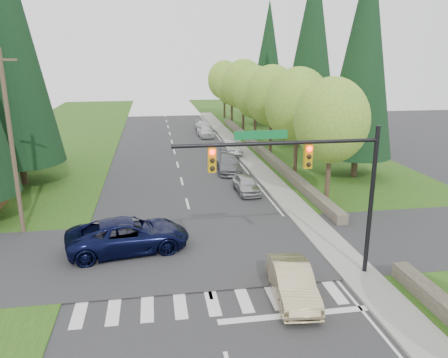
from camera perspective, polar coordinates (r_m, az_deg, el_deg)
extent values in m
plane|color=#28282B|center=(15.73, 0.19, -21.87)|extent=(120.00, 120.00, 0.00)
cube|color=#1E4D14|center=(36.87, 15.16, 0.25)|extent=(14.00, 110.00, 0.06)
cube|color=#1E4D14|center=(35.39, -26.92, -1.61)|extent=(14.00, 110.00, 0.06)
cube|color=#28282B|center=(22.53, -3.21, -9.44)|extent=(120.00, 8.00, 0.10)
cube|color=gray|center=(36.68, 5.16, 0.73)|extent=(1.80, 80.00, 0.13)
cube|color=gray|center=(36.48, 3.87, 0.67)|extent=(0.20, 80.00, 0.13)
cube|color=#4C4438|center=(44.56, 4.75, 3.83)|extent=(0.70, 40.00, 0.70)
cylinder|color=black|center=(20.13, 18.64, -2.99)|extent=(0.20, 0.20, 6.80)
cylinder|color=black|center=(17.81, 7.07, 4.67)|extent=(8.60, 0.16, 0.16)
cube|color=#0C662D|center=(17.61, 4.86, 5.77)|extent=(2.20, 0.04, 0.35)
cube|color=#BF8C0C|center=(18.34, 10.91, 2.91)|extent=(0.32, 0.24, 1.00)
sphere|color=#FF0C05|center=(18.13, 11.12, 3.89)|extent=(0.22, 0.22, 0.22)
cube|color=#BF8C0C|center=(17.38, -1.59, 2.49)|extent=(0.32, 0.24, 1.00)
sphere|color=#FF0C05|center=(17.17, -1.53, 3.51)|extent=(0.22, 0.22, 0.22)
cylinder|color=#473828|center=(25.79, -25.97, 3.95)|extent=(0.24, 0.24, 10.00)
cube|color=#473828|center=(25.37, -27.20, 13.70)|extent=(1.60, 0.10, 0.12)
cylinder|color=#38281C|center=(29.48, 13.47, 1.22)|extent=(0.32, 0.32, 4.76)
ellipsoid|color=#5D7D22|center=(28.85, 13.88, 7.44)|extent=(4.80, 4.80, 5.52)
cylinder|color=#38281C|center=(35.87, 9.38, 4.17)|extent=(0.32, 0.32, 4.93)
ellipsoid|color=#5D7D22|center=(35.35, 9.63, 9.48)|extent=(5.20, 5.20, 5.98)
cylinder|color=#38281C|center=(42.38, 6.13, 6.16)|extent=(0.32, 0.32, 5.04)
ellipsoid|color=#5D7D22|center=(41.94, 6.27, 10.77)|extent=(5.00, 5.00, 5.75)
cylinder|color=#38281C|center=(49.11, 4.08, 7.42)|extent=(0.32, 0.32, 4.82)
ellipsoid|color=#5D7D22|center=(48.74, 4.16, 11.22)|extent=(5.00, 5.00, 5.75)
cylinder|color=#38281C|center=(55.88, 2.53, 8.64)|extent=(0.32, 0.32, 5.15)
ellipsoid|color=#5D7D22|center=(55.55, 2.57, 12.22)|extent=(5.40, 5.40, 6.21)
cylinder|color=#38281C|center=(62.69, 1.02, 9.24)|extent=(0.32, 0.32, 4.70)
ellipsoid|color=#5D7D22|center=(62.40, 1.04, 12.16)|extent=(4.80, 4.80, 5.52)
cylinder|color=#38281C|center=(69.55, 0.06, 10.02)|extent=(0.32, 0.32, 4.98)
ellipsoid|color=#5D7D22|center=(69.28, 0.06, 12.81)|extent=(5.20, 5.20, 5.98)
cylinder|color=#38281C|center=(36.70, -24.73, 0.82)|extent=(0.50, 0.50, 2.00)
cone|color=black|center=(35.71, -26.71, 16.98)|extent=(6.46, 6.46, 19.00)
cylinder|color=#38281C|center=(42.87, -25.29, 2.76)|extent=(0.50, 0.50, 2.00)
cone|color=black|center=(42.00, -26.83, 15.19)|extent=(5.78, 5.78, 17.00)
cylinder|color=#38281C|center=(37.05, 16.68, 1.76)|extent=(0.50, 0.50, 2.00)
cone|color=black|center=(36.03, 17.82, 15.45)|extent=(5.44, 5.44, 16.00)
cylinder|color=#38281C|center=(50.05, 10.82, 5.70)|extent=(0.50, 0.50, 2.00)
cone|color=black|center=(49.32, 11.44, 16.97)|extent=(6.12, 6.12, 18.00)
cylinder|color=#38281C|center=(62.95, 5.62, 7.96)|extent=(0.50, 0.50, 2.00)
cone|color=black|center=(62.36, 5.83, 15.53)|extent=(5.10, 5.10, 15.00)
imported|color=#C7B584|center=(18.46, 8.92, -13.21)|extent=(1.89, 4.43, 1.42)
imported|color=black|center=(22.76, -12.38, -7.19)|extent=(6.48, 3.77, 1.70)
imported|color=#A4A4A8|center=(31.54, 2.95, -0.67)|extent=(1.62, 3.80, 1.28)
imported|color=slate|center=(37.20, 0.65, 2.01)|extent=(2.29, 4.94, 1.40)
imported|color=#ADADB2|center=(43.77, 0.97, 4.14)|extent=(1.61, 4.29, 1.40)
imported|color=silver|center=(53.37, -2.46, 6.27)|extent=(1.91, 4.21, 1.40)
imported|color=silver|center=(56.99, -2.62, 6.84)|extent=(2.20, 4.70, 1.33)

